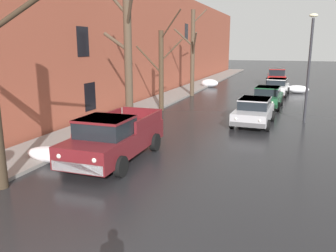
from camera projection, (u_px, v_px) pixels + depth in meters
name	position (u px, v px, depth m)	size (l,w,h in m)	color
left_sidewalk_slab	(147.00, 106.00, 24.26)	(2.54, 80.00, 0.13)	gray
brick_townhouse_facade	(123.00, 41.00, 23.82)	(0.63, 80.00, 9.08)	#9E4C38
snow_bank_near_corner_left	(209.00, 83.00, 35.93)	(1.78, 0.95, 0.81)	white
snow_bank_mid_block_left	(58.00, 155.00, 12.73)	(2.58, 0.93, 0.58)	white
snow_bank_near_corner_right	(298.00, 89.00, 31.27)	(2.00, 1.06, 0.71)	white
snow_bank_along_right_kerb	(147.00, 113.00, 20.55)	(1.98, 1.02, 0.60)	white
bare_tree_second_along_sidewalk	(128.00, 54.00, 17.75)	(2.61, 1.70, 7.10)	#4C3D2D
bare_tree_mid_block	(161.00, 69.00, 22.33)	(3.31, 1.72, 6.31)	#423323
bare_tree_far_down_block	(192.00, 52.00, 28.84)	(2.42, 2.97, 7.19)	#4C3D2D
pickup_truck_maroon_approaching_near_lane	(114.00, 138.00, 12.81)	(2.24, 5.22, 1.76)	maroon
sedan_silver_parked_kerbside_close	(254.00, 111.00, 18.79)	(2.09, 4.26, 1.42)	#B7B7BC
sedan_green_parked_kerbside_mid	(267.00, 97.00, 24.04)	(2.14, 4.11, 1.42)	#1E5633
sedan_white_parked_far_down_block	(277.00, 86.00, 29.91)	(2.14, 4.42, 1.42)	silver
suv_red_queued_behind_truck	(276.00, 76.00, 37.21)	(2.29, 4.82, 1.82)	red
fire_hydrant	(74.00, 141.00, 14.35)	(0.42, 0.22, 0.71)	red
street_lamp_post	(309.00, 63.00, 18.56)	(0.44, 0.24, 5.84)	#28282D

